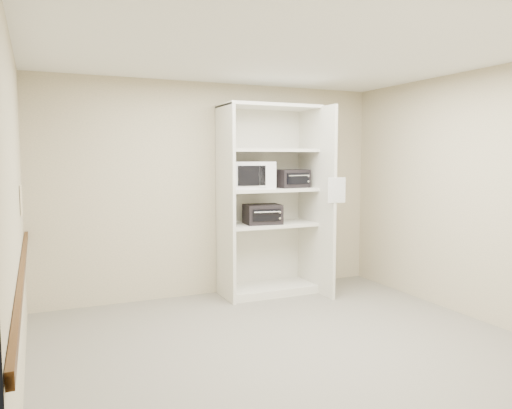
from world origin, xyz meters
name	(u,v)px	position (x,y,z in m)	size (l,w,h in m)	color
floor	(286,344)	(0.00, 0.00, 0.00)	(4.50, 4.00, 0.01)	#6B675C
ceiling	(288,52)	(0.00, 0.00, 2.70)	(4.50, 4.00, 0.01)	white
wall_back	(215,189)	(0.00, 2.00, 1.35)	(4.50, 0.02, 2.70)	beige
wall_front	(453,232)	(0.00, -2.00, 1.35)	(4.50, 0.02, 2.70)	beige
wall_left	(16,213)	(-2.25, 0.00, 1.35)	(0.02, 4.00, 2.70)	beige
wall_right	(469,195)	(2.25, 0.00, 1.35)	(0.02, 4.00, 2.70)	beige
shelving_unit	(272,206)	(0.67, 1.70, 1.13)	(1.24, 0.92, 2.42)	silver
microwave	(249,175)	(0.36, 1.72, 1.54)	(0.56, 0.43, 0.34)	white
toaster_oven_upper	(291,178)	(0.93, 1.69, 1.49)	(0.41, 0.31, 0.24)	black
toaster_oven_lower	(263,214)	(0.51, 1.66, 1.04)	(0.45, 0.34, 0.25)	black
paper_sign	(337,190)	(1.24, 1.07, 1.36)	(0.24, 0.01, 0.30)	white
chair_rail	(22,273)	(-2.23, 0.00, 0.90)	(0.04, 3.98, 0.08)	#391E0D
wall_poster	(21,200)	(-2.24, 0.99, 1.37)	(0.01, 0.19, 0.27)	white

